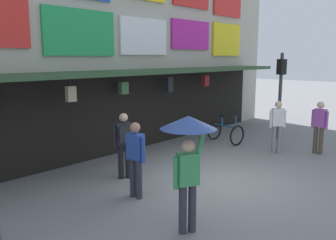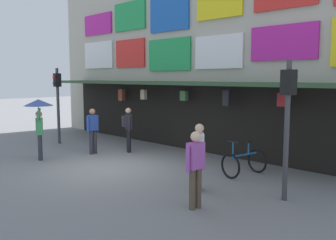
{
  "view_description": "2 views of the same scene",
  "coord_description": "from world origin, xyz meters",
  "px_view_note": "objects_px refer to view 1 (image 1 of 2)",
  "views": [
    {
      "loc": [
        -7.04,
        -4.62,
        3.03
      ],
      "look_at": [
        -0.32,
        1.48,
        1.42
      ],
      "focal_mm": 37.7,
      "sensor_mm": 36.0,
      "label": 1
    },
    {
      "loc": [
        9.18,
        -6.59,
        2.8
      ],
      "look_at": [
        1.16,
        1.49,
        1.47
      ],
      "focal_mm": 38.91,
      "sensor_mm": 36.0,
      "label": 2
    }
  ],
  "objects_px": {
    "pedestrian_with_umbrella": "(188,141)",
    "traffic_light_far": "(281,82)",
    "bicycle_parked": "(225,132)",
    "pedestrian_in_black": "(319,125)",
    "pedestrian_in_white": "(124,141)",
    "pedestrian_in_blue": "(136,156)",
    "pedestrian_in_red": "(277,124)"
  },
  "relations": [
    {
      "from": "traffic_light_far",
      "to": "pedestrian_in_black",
      "type": "xyz_separation_m",
      "value": [
        -1.11,
        -1.87,
        -1.19
      ]
    },
    {
      "from": "pedestrian_in_red",
      "to": "pedestrian_in_black",
      "type": "bearing_deg",
      "value": -53.64
    },
    {
      "from": "pedestrian_with_umbrella",
      "to": "pedestrian_in_red",
      "type": "distance_m",
      "value": 6.2
    },
    {
      "from": "bicycle_parked",
      "to": "pedestrian_in_blue",
      "type": "relative_size",
      "value": 0.75
    },
    {
      "from": "pedestrian_in_blue",
      "to": "pedestrian_in_black",
      "type": "bearing_deg",
      "value": -14.53
    },
    {
      "from": "pedestrian_in_black",
      "to": "pedestrian_in_red",
      "type": "height_order",
      "value": "same"
    },
    {
      "from": "bicycle_parked",
      "to": "pedestrian_with_umbrella",
      "type": "height_order",
      "value": "pedestrian_with_umbrella"
    },
    {
      "from": "pedestrian_in_white",
      "to": "pedestrian_in_blue",
      "type": "xyz_separation_m",
      "value": [
        -0.65,
        -1.12,
        -0.04
      ]
    },
    {
      "from": "pedestrian_with_umbrella",
      "to": "pedestrian_in_black",
      "type": "height_order",
      "value": "pedestrian_with_umbrella"
    },
    {
      "from": "bicycle_parked",
      "to": "pedestrian_with_umbrella",
      "type": "xyz_separation_m",
      "value": [
        -6.08,
        -3.18,
        1.25
      ]
    },
    {
      "from": "pedestrian_in_blue",
      "to": "pedestrian_in_red",
      "type": "bearing_deg",
      "value": -6.19
    },
    {
      "from": "traffic_light_far",
      "to": "pedestrian_with_umbrella",
      "type": "height_order",
      "value": "traffic_light_far"
    },
    {
      "from": "pedestrian_in_blue",
      "to": "pedestrian_with_umbrella",
      "type": "bearing_deg",
      "value": -104.19
    },
    {
      "from": "traffic_light_far",
      "to": "pedestrian_in_white",
      "type": "height_order",
      "value": "traffic_light_far"
    },
    {
      "from": "traffic_light_far",
      "to": "pedestrian_in_black",
      "type": "distance_m",
      "value": 2.48
    },
    {
      "from": "bicycle_parked",
      "to": "pedestrian_in_red",
      "type": "bearing_deg",
      "value": -90.97
    },
    {
      "from": "bicycle_parked",
      "to": "pedestrian_in_black",
      "type": "relative_size",
      "value": 0.75
    },
    {
      "from": "bicycle_parked",
      "to": "pedestrian_in_black",
      "type": "distance_m",
      "value": 3.14
    },
    {
      "from": "pedestrian_in_red",
      "to": "pedestrian_in_blue",
      "type": "height_order",
      "value": "same"
    },
    {
      "from": "pedestrian_with_umbrella",
      "to": "pedestrian_in_black",
      "type": "xyz_separation_m",
      "value": [
        6.81,
        0.18,
        -0.69
      ]
    },
    {
      "from": "traffic_light_far",
      "to": "pedestrian_with_umbrella",
      "type": "bearing_deg",
      "value": -165.52
    },
    {
      "from": "pedestrian_in_white",
      "to": "pedestrian_in_red",
      "type": "relative_size",
      "value": 1.0
    },
    {
      "from": "pedestrian_with_umbrella",
      "to": "pedestrian_in_blue",
      "type": "xyz_separation_m",
      "value": [
        0.46,
        1.82,
        -0.69
      ]
    },
    {
      "from": "pedestrian_with_umbrella",
      "to": "traffic_light_far",
      "type": "bearing_deg",
      "value": 14.48
    },
    {
      "from": "pedestrian_in_black",
      "to": "pedestrian_in_blue",
      "type": "height_order",
      "value": "same"
    },
    {
      "from": "pedestrian_in_black",
      "to": "pedestrian_in_white",
      "type": "height_order",
      "value": "same"
    },
    {
      "from": "pedestrian_in_black",
      "to": "pedestrian_in_red",
      "type": "relative_size",
      "value": 1.0
    },
    {
      "from": "pedestrian_with_umbrella",
      "to": "pedestrian_in_red",
      "type": "xyz_separation_m",
      "value": [
        6.04,
        1.22,
        -0.69
      ]
    },
    {
      "from": "pedestrian_with_umbrella",
      "to": "pedestrian_in_white",
      "type": "distance_m",
      "value": 3.22
    },
    {
      "from": "pedestrian_in_black",
      "to": "pedestrian_in_white",
      "type": "xyz_separation_m",
      "value": [
        -5.7,
        2.77,
        0.04
      ]
    },
    {
      "from": "pedestrian_in_red",
      "to": "pedestrian_with_umbrella",
      "type": "bearing_deg",
      "value": -168.62
    },
    {
      "from": "bicycle_parked",
      "to": "pedestrian_in_red",
      "type": "relative_size",
      "value": 0.75
    }
  ]
}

